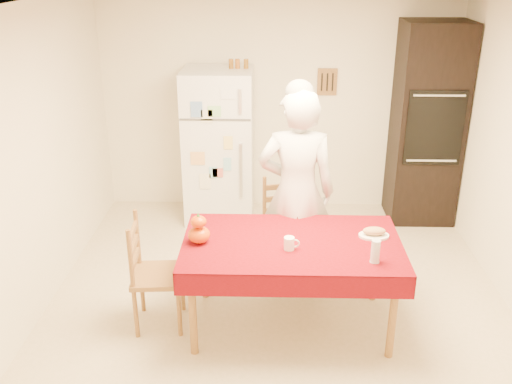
{
  "coord_description": "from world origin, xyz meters",
  "views": [
    {
      "loc": [
        -0.07,
        -4.15,
        2.83
      ],
      "look_at": [
        -0.19,
        0.2,
        1.0
      ],
      "focal_mm": 40.0,
      "sensor_mm": 36.0,
      "label": 1
    }
  ],
  "objects_px": {
    "refrigerator": "(219,146)",
    "coffee_mug": "(289,243)",
    "oven_cabinet": "(427,125)",
    "chair_left": "(150,269)",
    "pumpkin_lower": "(199,235)",
    "bread_plate": "(374,236)",
    "chair_far": "(285,224)",
    "dining_table": "(292,250)",
    "wine_glass": "(375,251)",
    "seated_woman": "(296,193)"
  },
  "relations": [
    {
      "from": "oven_cabinet",
      "to": "coffee_mug",
      "type": "height_order",
      "value": "oven_cabinet"
    },
    {
      "from": "coffee_mug",
      "to": "seated_woman",
      "type": "bearing_deg",
      "value": 83.69
    },
    {
      "from": "chair_left",
      "to": "coffee_mug",
      "type": "bearing_deg",
      "value": -99.79
    },
    {
      "from": "chair_far",
      "to": "seated_woman",
      "type": "xyz_separation_m",
      "value": [
        0.08,
        -0.23,
        0.41
      ]
    },
    {
      "from": "refrigerator",
      "to": "coffee_mug",
      "type": "height_order",
      "value": "refrigerator"
    },
    {
      "from": "seated_woman",
      "to": "pumpkin_lower",
      "type": "relative_size",
      "value": 10.66
    },
    {
      "from": "bread_plate",
      "to": "dining_table",
      "type": "bearing_deg",
      "value": -170.81
    },
    {
      "from": "oven_cabinet",
      "to": "chair_far",
      "type": "bearing_deg",
      "value": -140.18
    },
    {
      "from": "dining_table",
      "to": "chair_far",
      "type": "xyz_separation_m",
      "value": [
        -0.03,
        0.84,
        -0.18
      ]
    },
    {
      "from": "chair_far",
      "to": "pumpkin_lower",
      "type": "relative_size",
      "value": 5.49
    },
    {
      "from": "seated_woman",
      "to": "bread_plate",
      "type": "height_order",
      "value": "seated_woman"
    },
    {
      "from": "chair_far",
      "to": "chair_left",
      "type": "distance_m",
      "value": 1.39
    },
    {
      "from": "refrigerator",
      "to": "pumpkin_lower",
      "type": "relative_size",
      "value": 9.83
    },
    {
      "from": "refrigerator",
      "to": "dining_table",
      "type": "distance_m",
      "value": 2.23
    },
    {
      "from": "dining_table",
      "to": "coffee_mug",
      "type": "relative_size",
      "value": 17.0
    },
    {
      "from": "refrigerator",
      "to": "seated_woman",
      "type": "distance_m",
      "value": 1.69
    },
    {
      "from": "oven_cabinet",
      "to": "coffee_mug",
      "type": "bearing_deg",
      "value": -124.56
    },
    {
      "from": "dining_table",
      "to": "chair_far",
      "type": "distance_m",
      "value": 0.86
    },
    {
      "from": "oven_cabinet",
      "to": "chair_left",
      "type": "distance_m",
      "value": 3.48
    },
    {
      "from": "refrigerator",
      "to": "chair_left",
      "type": "relative_size",
      "value": 1.79
    },
    {
      "from": "chair_left",
      "to": "chair_far",
      "type": "bearing_deg",
      "value": -56.43
    },
    {
      "from": "dining_table",
      "to": "chair_left",
      "type": "distance_m",
      "value": 1.14
    },
    {
      "from": "chair_left",
      "to": "wine_glass",
      "type": "xyz_separation_m",
      "value": [
        1.72,
        -0.28,
        0.34
      ]
    },
    {
      "from": "dining_table",
      "to": "wine_glass",
      "type": "distance_m",
      "value": 0.68
    },
    {
      "from": "wine_glass",
      "to": "bread_plate",
      "type": "xyz_separation_m",
      "value": [
        0.06,
        0.4,
        -0.08
      ]
    },
    {
      "from": "chair_left",
      "to": "pumpkin_lower",
      "type": "distance_m",
      "value": 0.52
    },
    {
      "from": "pumpkin_lower",
      "to": "bread_plate",
      "type": "height_order",
      "value": "pumpkin_lower"
    },
    {
      "from": "pumpkin_lower",
      "to": "oven_cabinet",
      "type": "bearing_deg",
      "value": 43.91
    },
    {
      "from": "chair_left",
      "to": "bread_plate",
      "type": "relative_size",
      "value": 3.96
    },
    {
      "from": "chair_left",
      "to": "coffee_mug",
      "type": "relative_size",
      "value": 9.5
    },
    {
      "from": "refrigerator",
      "to": "dining_table",
      "type": "xyz_separation_m",
      "value": [
        0.75,
        -2.09,
        -0.16
      ]
    },
    {
      "from": "refrigerator",
      "to": "dining_table",
      "type": "height_order",
      "value": "refrigerator"
    },
    {
      "from": "wine_glass",
      "to": "bread_plate",
      "type": "relative_size",
      "value": 0.73
    },
    {
      "from": "pumpkin_lower",
      "to": "bread_plate",
      "type": "xyz_separation_m",
      "value": [
        1.37,
        0.13,
        -0.06
      ]
    },
    {
      "from": "pumpkin_lower",
      "to": "coffee_mug",
      "type": "bearing_deg",
      "value": -7.9
    },
    {
      "from": "wine_glass",
      "to": "coffee_mug",
      "type": "bearing_deg",
      "value": 164.11
    },
    {
      "from": "chair_far",
      "to": "bread_plate",
      "type": "distance_m",
      "value": 1.03
    },
    {
      "from": "dining_table",
      "to": "coffee_mug",
      "type": "height_order",
      "value": "coffee_mug"
    },
    {
      "from": "pumpkin_lower",
      "to": "wine_glass",
      "type": "height_order",
      "value": "wine_glass"
    },
    {
      "from": "dining_table",
      "to": "bread_plate",
      "type": "distance_m",
      "value": 0.66
    },
    {
      "from": "coffee_mug",
      "to": "bread_plate",
      "type": "distance_m",
      "value": 0.71
    },
    {
      "from": "seated_woman",
      "to": "chair_far",
      "type": "bearing_deg",
      "value": -69.59
    },
    {
      "from": "dining_table",
      "to": "wine_glass",
      "type": "xyz_separation_m",
      "value": [
        0.59,
        -0.3,
        0.16
      ]
    },
    {
      "from": "refrigerator",
      "to": "wine_glass",
      "type": "bearing_deg",
      "value": -60.78
    },
    {
      "from": "oven_cabinet",
      "to": "dining_table",
      "type": "relative_size",
      "value": 1.29
    },
    {
      "from": "oven_cabinet",
      "to": "pumpkin_lower",
      "type": "xyz_separation_m",
      "value": [
        -2.25,
        -2.17,
        -0.27
      ]
    },
    {
      "from": "dining_table",
      "to": "wine_glass",
      "type": "relative_size",
      "value": 9.66
    },
    {
      "from": "oven_cabinet",
      "to": "chair_left",
      "type": "xyz_separation_m",
      "value": [
        -2.66,
        -2.16,
        -0.59
      ]
    },
    {
      "from": "dining_table",
      "to": "chair_far",
      "type": "relative_size",
      "value": 1.79
    },
    {
      "from": "chair_left",
      "to": "dining_table",
      "type": "bearing_deg",
      "value": -93.51
    }
  ]
}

